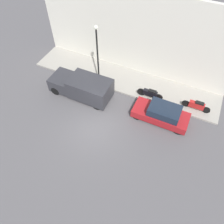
{
  "coord_description": "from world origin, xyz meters",
  "views": [
    {
      "loc": [
        -7.64,
        -4.98,
        12.9
      ],
      "look_at": [
        1.36,
        -0.79,
        0.6
      ],
      "focal_mm": 35.0,
      "sensor_mm": 36.0,
      "label": 1
    }
  ],
  "objects_px": {
    "delivery_van": "(82,86)",
    "streetlamp": "(97,51)",
    "motorcycle_red": "(197,105)",
    "parked_car": "(162,114)",
    "motorcycle_black": "(150,94)"
  },
  "relations": [
    {
      "from": "streetlamp",
      "to": "delivery_van",
      "type": "bearing_deg",
      "value": 158.8
    },
    {
      "from": "delivery_van",
      "to": "motorcycle_black",
      "type": "xyz_separation_m",
      "value": [
        1.82,
        -5.06,
        -0.29
      ]
    },
    {
      "from": "streetlamp",
      "to": "motorcycle_black",
      "type": "bearing_deg",
      "value": -88.26
    },
    {
      "from": "motorcycle_red",
      "to": "streetlamp",
      "type": "distance_m",
      "value": 8.4
    },
    {
      "from": "delivery_van",
      "to": "streetlamp",
      "type": "xyz_separation_m",
      "value": [
        1.68,
        -0.65,
        2.43
      ]
    },
    {
      "from": "motorcycle_red",
      "to": "delivery_van",
      "type": "bearing_deg",
      "value": 103.9
    },
    {
      "from": "parked_car",
      "to": "motorcycle_red",
      "type": "relative_size",
      "value": 1.91
    },
    {
      "from": "delivery_van",
      "to": "motorcycle_red",
      "type": "xyz_separation_m",
      "value": [
        2.12,
        -8.59,
        -0.3
      ]
    },
    {
      "from": "motorcycle_red",
      "to": "streetlamp",
      "type": "xyz_separation_m",
      "value": [
        -0.44,
        7.93,
        2.73
      ]
    },
    {
      "from": "delivery_van",
      "to": "streetlamp",
      "type": "relative_size",
      "value": 0.96
    },
    {
      "from": "parked_car",
      "to": "motorcycle_red",
      "type": "xyz_separation_m",
      "value": [
        1.9,
        -2.12,
        -0.05
      ]
    },
    {
      "from": "streetlamp",
      "to": "parked_car",
      "type": "bearing_deg",
      "value": -104.12
    },
    {
      "from": "delivery_van",
      "to": "parked_car",
      "type": "bearing_deg",
      "value": -88.04
    },
    {
      "from": "parked_car",
      "to": "motorcycle_black",
      "type": "height_order",
      "value": "parked_car"
    },
    {
      "from": "parked_car",
      "to": "delivery_van",
      "type": "distance_m",
      "value": 6.47
    }
  ]
}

